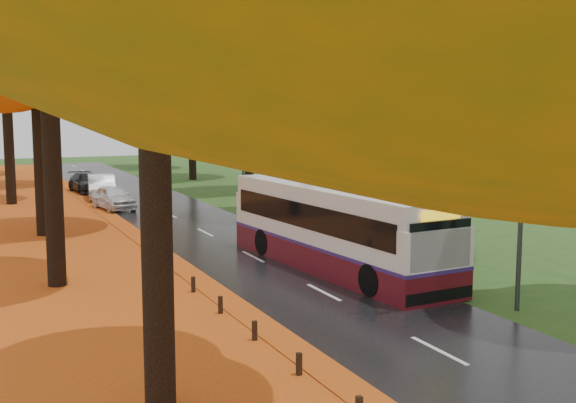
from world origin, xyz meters
TOP-DOWN VIEW (x-y plane):
  - road at (0.00, 25.00)m, footprint 6.50×90.00m
  - centre_line at (0.00, 25.00)m, footprint 0.12×90.00m
  - leaf_drift at (-3.05, 25.00)m, footprint 0.90×90.00m
  - trees_left at (-7.18, 27.06)m, footprint 9.20×74.00m
  - trees_right at (7.19, 26.91)m, footprint 9.30×74.20m
  - bollard_row at (-3.70, 4.70)m, footprint 0.11×23.51m
  - streetlamp_near at (3.95, 8.00)m, footprint 2.45×0.18m
  - streetlamp_mid at (3.95, 30.00)m, footprint 2.45×0.18m
  - streetlamp_far at (3.95, 52.00)m, footprint 2.45×0.18m
  - bus at (1.95, 14.85)m, footprint 3.49×11.48m
  - car_white at (-2.35, 33.54)m, footprint 2.16×4.15m
  - car_silver at (-2.11, 38.71)m, footprint 2.24×4.86m
  - car_dark at (-2.35, 42.72)m, footprint 2.27×4.70m

SIDE VIEW (x-z plane):
  - road at x=0.00m, z-range 0.00..0.04m
  - leaf_drift at x=-3.05m, z-range 0.04..0.05m
  - centre_line at x=0.00m, z-range 0.04..0.05m
  - bollard_row at x=-3.70m, z-range 0.00..0.52m
  - car_dark at x=-2.35m, z-range 0.04..1.36m
  - car_white at x=-2.35m, z-range 0.04..1.39m
  - car_silver at x=-2.11m, z-range 0.04..1.58m
  - bus at x=1.95m, z-range 0.11..3.09m
  - streetlamp_near at x=3.95m, z-range 0.71..8.71m
  - streetlamp_mid at x=3.95m, z-range 0.71..8.71m
  - streetlamp_far at x=3.95m, z-range 0.71..8.71m
  - trees_left at x=-7.18m, z-range 2.59..16.48m
  - trees_right at x=7.19m, z-range 2.71..16.67m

